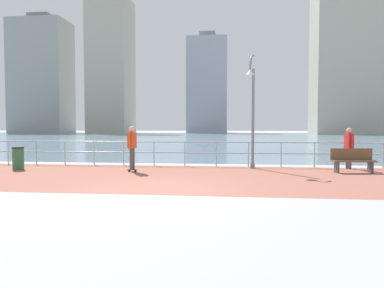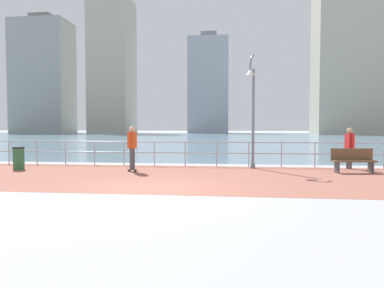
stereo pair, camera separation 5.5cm
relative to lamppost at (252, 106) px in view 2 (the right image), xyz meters
name	(u,v)px [view 2 (the right image)]	position (x,y,z in m)	size (l,w,h in m)	color
ground	(217,139)	(-2.90, 34.56, -2.62)	(220.00, 220.00, 0.00)	#9E9EA3
brick_paving	(172,176)	(-2.90, -2.65, -2.61)	(28.00, 6.83, 0.01)	#935647
harbor_water	(220,137)	(-2.90, 45.77, -2.61)	(180.00, 88.00, 0.00)	slate
waterfront_railing	(185,149)	(-2.90, 0.77, -1.86)	(25.25, 0.06, 1.09)	#9EADB7
lamppost	(252,106)	(0.00, 0.00, 0.00)	(0.43, 0.80, 4.73)	slate
skateboarder	(132,144)	(-4.66, -1.52, -1.56)	(0.41, 0.56, 1.76)	black
bystander	(349,145)	(4.00, 0.42, -1.61)	(0.32, 0.55, 1.70)	#4C4C51
trash_bin	(19,158)	(-9.48, -1.31, -2.15)	(0.46, 0.46, 0.93)	#2D6638
park_bench	(353,160)	(3.74, -0.87, -2.14)	(1.64, 0.62, 0.92)	brown
tower_steel	(209,86)	(-7.88, 90.37, 11.17)	(11.44, 10.87, 29.23)	#A3A8B2
tower_concrete	(112,66)	(-34.44, 82.63, 16.17)	(10.82, 11.85, 39.24)	#B2AD99
tower_slate	(43,77)	(-56.22, 84.70, 13.77)	(15.86, 10.67, 34.44)	#939993
tower_glass	(348,46)	(26.00, 73.34, 18.21)	(14.97, 10.15, 43.31)	#B2AD99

